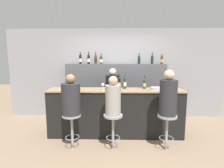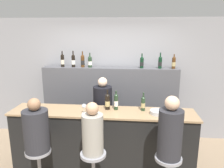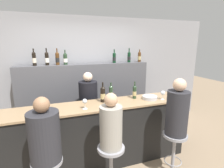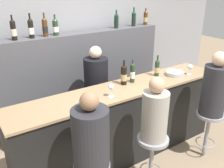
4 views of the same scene
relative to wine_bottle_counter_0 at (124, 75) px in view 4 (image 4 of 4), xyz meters
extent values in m
plane|color=#8C755B|center=(-0.07, -0.36, -1.19)|extent=(16.00, 16.00, 0.00)
cube|color=gray|center=(-0.07, 1.26, 0.11)|extent=(6.40, 0.05, 2.60)
cube|color=black|center=(-0.07, -0.10, -0.68)|extent=(2.97, 0.53, 1.03)
cube|color=#997A56|center=(-0.07, -0.10, -0.15)|extent=(3.01, 0.57, 0.03)
cube|color=#4C4C51|center=(-0.07, 1.04, -0.40)|extent=(2.82, 0.28, 1.59)
cylinder|color=black|center=(0.00, 0.00, -0.02)|extent=(0.08, 0.08, 0.22)
cylinder|color=tan|center=(0.00, 0.00, -0.03)|extent=(0.08, 0.08, 0.09)
sphere|color=black|center=(0.00, 0.00, 0.09)|extent=(0.08, 0.08, 0.08)
cylinder|color=black|center=(0.00, 0.00, 0.15)|extent=(0.02, 0.02, 0.10)
cylinder|color=#233823|center=(0.14, 0.00, -0.02)|extent=(0.06, 0.06, 0.23)
cylinder|color=white|center=(0.14, 0.00, -0.03)|extent=(0.07, 0.07, 0.09)
sphere|color=#233823|center=(0.14, 0.00, 0.10)|extent=(0.06, 0.06, 0.06)
cylinder|color=#233823|center=(0.14, 0.00, 0.15)|extent=(0.02, 0.02, 0.07)
cylinder|color=#233823|center=(0.58, 0.00, -0.03)|extent=(0.07, 0.07, 0.20)
cylinder|color=tan|center=(0.58, 0.00, -0.04)|extent=(0.07, 0.07, 0.08)
sphere|color=#233823|center=(0.58, 0.00, 0.07)|extent=(0.07, 0.07, 0.07)
cylinder|color=#233823|center=(0.58, 0.00, 0.12)|extent=(0.02, 0.02, 0.09)
cylinder|color=black|center=(-1.07, 1.04, 0.51)|extent=(0.07, 0.07, 0.23)
cylinder|color=beige|center=(-1.07, 1.04, 0.50)|extent=(0.07, 0.07, 0.09)
sphere|color=black|center=(-1.07, 1.04, 0.63)|extent=(0.07, 0.07, 0.07)
cylinder|color=black|center=(-1.07, 1.04, 0.68)|extent=(0.02, 0.02, 0.08)
cylinder|color=black|center=(-0.84, 1.04, 0.51)|extent=(0.07, 0.07, 0.23)
cylinder|color=white|center=(-0.84, 1.04, 0.50)|extent=(0.08, 0.08, 0.09)
sphere|color=black|center=(-0.84, 1.04, 0.62)|extent=(0.07, 0.07, 0.07)
cylinder|color=black|center=(-0.84, 1.04, 0.68)|extent=(0.02, 0.02, 0.10)
cylinder|color=#4C2D14|center=(-0.64, 1.04, 0.50)|extent=(0.08, 0.08, 0.22)
cylinder|color=black|center=(-0.64, 1.04, 0.49)|extent=(0.08, 0.08, 0.09)
sphere|color=#4C2D14|center=(-0.64, 1.04, 0.61)|extent=(0.08, 0.08, 0.08)
cylinder|color=#4C2D14|center=(-0.64, 1.04, 0.68)|extent=(0.02, 0.02, 0.10)
cylinder|color=#233823|center=(-0.49, 1.04, 0.49)|extent=(0.08, 0.08, 0.20)
cylinder|color=white|center=(-0.49, 1.04, 0.48)|extent=(0.08, 0.08, 0.08)
sphere|color=#233823|center=(-0.49, 1.04, 0.59)|extent=(0.08, 0.08, 0.08)
cylinder|color=#233823|center=(-0.49, 1.04, 0.65)|extent=(0.02, 0.02, 0.09)
cylinder|color=black|center=(0.58, 1.04, 0.49)|extent=(0.07, 0.07, 0.19)
cylinder|color=black|center=(0.58, 1.04, 0.48)|extent=(0.08, 0.08, 0.08)
sphere|color=black|center=(0.58, 1.04, 0.59)|extent=(0.07, 0.07, 0.07)
cylinder|color=black|center=(0.58, 1.04, 0.65)|extent=(0.02, 0.02, 0.09)
cylinder|color=black|center=(0.95, 1.04, 0.50)|extent=(0.07, 0.07, 0.21)
cylinder|color=black|center=(0.95, 1.04, 0.49)|extent=(0.07, 0.07, 0.08)
sphere|color=black|center=(0.95, 1.04, 0.60)|extent=(0.07, 0.07, 0.07)
cylinder|color=black|center=(0.95, 1.04, 0.66)|extent=(0.02, 0.02, 0.10)
cylinder|color=#4C2D14|center=(1.21, 1.04, 0.50)|extent=(0.07, 0.07, 0.20)
cylinder|color=tan|center=(1.21, 1.04, 0.49)|extent=(0.07, 0.07, 0.08)
sphere|color=#4C2D14|center=(1.21, 1.04, 0.60)|extent=(0.07, 0.07, 0.07)
cylinder|color=#4C2D14|center=(1.21, 1.04, 0.65)|extent=(0.02, 0.02, 0.07)
cylinder|color=silver|center=(-0.34, -0.22, -0.13)|extent=(0.07, 0.07, 0.00)
cylinder|color=silver|center=(-0.34, -0.22, -0.09)|extent=(0.01, 0.01, 0.09)
sphere|color=silver|center=(-0.34, -0.22, -0.01)|extent=(0.07, 0.07, 0.07)
cylinder|color=silver|center=(1.02, -0.22, -0.13)|extent=(0.07, 0.07, 0.00)
cylinder|color=silver|center=(1.02, -0.22, -0.09)|extent=(0.01, 0.01, 0.08)
sphere|color=silver|center=(1.02, -0.22, -0.02)|extent=(0.08, 0.08, 0.08)
cylinder|color=#B7B7BC|center=(0.82, -0.13, -0.10)|extent=(0.26, 0.26, 0.06)
cylinder|color=gray|center=(-0.91, -0.74, -0.53)|extent=(0.36, 0.36, 0.04)
cylinder|color=#28282D|center=(-0.91, -0.74, -0.21)|extent=(0.35, 0.35, 0.59)
sphere|color=#936B4C|center=(-0.91, -0.74, 0.17)|extent=(0.17, 0.17, 0.17)
cylinder|color=gray|center=(-0.11, -0.74, -0.87)|extent=(0.05, 0.05, 0.65)
cylinder|color=gray|center=(-0.11, -0.74, -0.53)|extent=(0.36, 0.36, 0.04)
cylinder|color=gray|center=(-0.11, -0.74, -0.22)|extent=(0.29, 0.29, 0.56)
sphere|color=tan|center=(-0.11, -0.74, 0.14)|extent=(0.17, 0.17, 0.17)
cylinder|color=gray|center=(0.91, -0.74, -0.87)|extent=(0.05, 0.05, 0.65)
torus|color=gray|center=(0.91, -0.74, -0.97)|extent=(0.27, 0.27, 0.02)
cylinder|color=gray|center=(0.91, -0.74, -0.53)|extent=(0.36, 0.36, 0.04)
cylinder|color=#28282D|center=(0.91, -0.74, -0.17)|extent=(0.32, 0.32, 0.66)
sphere|color=#D8AD8C|center=(0.91, -0.74, 0.25)|extent=(0.19, 0.19, 0.19)
cylinder|color=black|center=(-0.15, 0.48, -0.53)|extent=(0.35, 0.35, 1.32)
sphere|color=beige|center=(-0.15, 0.48, 0.21)|extent=(0.18, 0.18, 0.18)
camera|label=1|loc=(-0.05, -3.92, 0.54)|focal=28.00mm
camera|label=2|loc=(0.41, -3.40, 1.13)|focal=35.00mm
camera|label=3|loc=(-0.78, -2.67, 0.81)|focal=28.00mm
camera|label=4|loc=(-1.80, -2.47, 1.14)|focal=40.00mm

